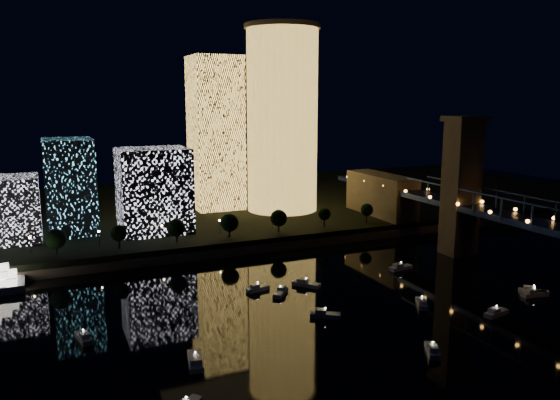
{
  "coord_description": "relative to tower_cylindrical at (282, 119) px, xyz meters",
  "views": [
    {
      "loc": [
        -72.08,
        -101.06,
        55.59
      ],
      "look_at": [
        -3.87,
        55.0,
        24.2
      ],
      "focal_mm": 35.0,
      "sensor_mm": 36.0,
      "label": 1
    }
  ],
  "objects": [
    {
      "name": "street_lamps",
      "position": [
        -63.12,
        -33.87,
        -37.78
      ],
      "size": [
        132.7,
        0.7,
        5.65
      ],
      "color": "black",
      "rests_on": "far_bank"
    },
    {
      "name": "seawall",
      "position": [
        -29.12,
        -45.87,
        -45.3
      ],
      "size": [
        420.0,
        6.0,
        3.0
      ],
      "primitive_type": "cube",
      "color": "#6B5E4C",
      "rests_on": "ground"
    },
    {
      "name": "midrise_blocks",
      "position": [
        -97.19,
        -11.2,
        -26.49
      ],
      "size": [
        101.6,
        41.08,
        36.14
      ],
      "color": "white",
      "rests_on": "far_bank"
    },
    {
      "name": "tower_rectangular",
      "position": [
        -26.49,
        16.85,
        -6.68
      ],
      "size": [
        22.07,
        22.07,
        70.23
      ],
      "primitive_type": "cube",
      "color": "#FFC051",
      "rests_on": "far_bank"
    },
    {
      "name": "ground",
      "position": [
        -29.12,
        -127.87,
        -46.8
      ],
      "size": [
        520.0,
        520.0,
        0.0
      ],
      "primitive_type": "plane",
      "color": "black",
      "rests_on": "ground"
    },
    {
      "name": "tower_cylindrical",
      "position": [
        0.0,
        0.0,
        0.0
      ],
      "size": [
        34.0,
        34.0,
        83.34
      ],
      "color": "#FFC051",
      "rests_on": "far_bank"
    },
    {
      "name": "motorboats",
      "position": [
        -30.27,
        -113.97,
        -45.98
      ],
      "size": [
        127.95,
        75.63,
        2.78
      ],
      "color": "silver",
      "rests_on": "ground"
    },
    {
      "name": "esplanade_trees",
      "position": [
        -60.63,
        -39.87,
        -36.33
      ],
      "size": [
        165.61,
        6.87,
        8.93
      ],
      "color": "black",
      "rests_on": "far_bank"
    },
    {
      "name": "far_bank",
      "position": [
        -29.12,
        32.13,
        -44.3
      ],
      "size": [
        420.0,
        160.0,
        5.0
      ],
      "primitive_type": "cube",
      "color": "black",
      "rests_on": "ground"
    }
  ]
}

